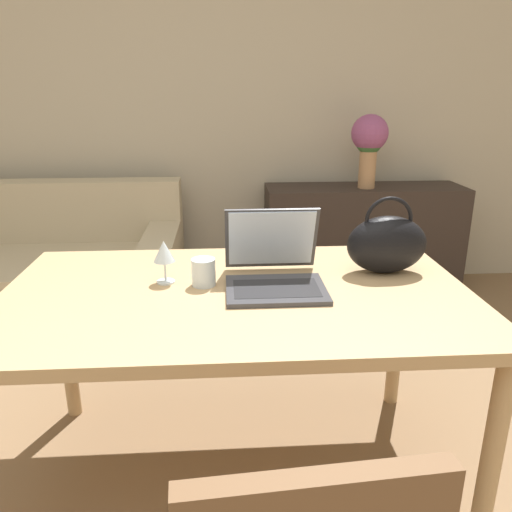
# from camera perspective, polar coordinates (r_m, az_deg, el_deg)

# --- Properties ---
(wall_back) EXTENTS (10.00, 0.06, 2.70)m
(wall_back) POSITION_cam_1_polar(r_m,az_deg,el_deg) (3.62, -4.89, 17.81)
(wall_back) COLOR #BCB29E
(wall_back) RESTS_ON ground_plane
(dining_table) EXTENTS (1.57, 0.94, 0.75)m
(dining_table) POSITION_cam_1_polar(r_m,az_deg,el_deg) (1.71, -2.19, -6.25)
(dining_table) COLOR tan
(dining_table) RESTS_ON ground_plane
(couch) EXTENTS (1.86, 0.91, 0.82)m
(couch) POSITION_cam_1_polar(r_m,az_deg,el_deg) (3.46, -24.19, -1.87)
(couch) COLOR #C1B293
(couch) RESTS_ON ground_plane
(sideboard) EXTENTS (1.36, 0.40, 0.76)m
(sideboard) POSITION_cam_1_polar(r_m,az_deg,el_deg) (3.61, 12.01, 1.85)
(sideboard) COLOR #332823
(sideboard) RESTS_ON ground_plane
(laptop) EXTENTS (0.33, 0.36, 0.25)m
(laptop) POSITION_cam_1_polar(r_m,az_deg,el_deg) (1.72, 2.04, -1.00)
(laptop) COLOR #38383D
(laptop) RESTS_ON dining_table
(drinking_glass) EXTENTS (0.08, 0.08, 0.09)m
(drinking_glass) POSITION_cam_1_polar(r_m,az_deg,el_deg) (1.72, -6.02, -1.84)
(drinking_glass) COLOR silver
(drinking_glass) RESTS_ON dining_table
(wine_glass) EXTENTS (0.07, 0.07, 0.15)m
(wine_glass) POSITION_cam_1_polar(r_m,az_deg,el_deg) (1.74, -10.46, 0.33)
(wine_glass) COLOR silver
(wine_glass) RESTS_ON dining_table
(handbag) EXTENTS (0.29, 0.15, 0.28)m
(handbag) POSITION_cam_1_polar(r_m,az_deg,el_deg) (1.87, 14.72, 1.39)
(handbag) COLOR black
(handbag) RESTS_ON dining_table
(flower_vase) EXTENTS (0.24, 0.24, 0.48)m
(flower_vase) POSITION_cam_1_polar(r_m,az_deg,el_deg) (3.43, 12.82, 12.79)
(flower_vase) COLOR tan
(flower_vase) RESTS_ON sideboard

